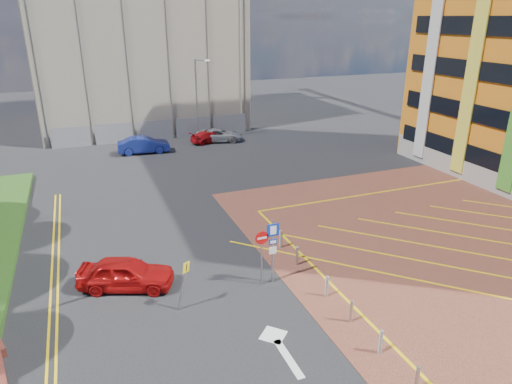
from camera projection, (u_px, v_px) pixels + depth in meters
ground at (271, 295)px, 20.66m from camera, size 140.00×140.00×0.00m
forecourt at (501, 243)px, 25.42m from camera, size 26.00×26.00×0.02m
lamp_back at (197, 97)px, 44.80m from camera, size 1.53×0.16×8.00m
sign_cluster at (269, 246)px, 20.91m from camera, size 1.17×0.12×3.20m
warning_sign at (184, 280)px, 19.23m from camera, size 0.73×0.41×2.25m
bollard_row at (334, 295)px, 19.82m from camera, size 0.14×11.14×0.90m
construction_building at (133, 24)px, 51.44m from camera, size 21.20×19.20×22.00m
construction_fence at (165, 129)px, 46.69m from camera, size 21.60×0.06×2.00m
car_red_left at (126, 273)px, 21.00m from camera, size 4.69×3.23×1.48m
car_blue_back at (144, 145)px, 41.91m from camera, size 4.79×2.04×1.54m
car_red_back at (210, 137)px, 45.54m from camera, size 4.26×2.50×1.16m
car_silver_back at (219, 135)px, 45.84m from camera, size 5.04×3.22×1.29m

